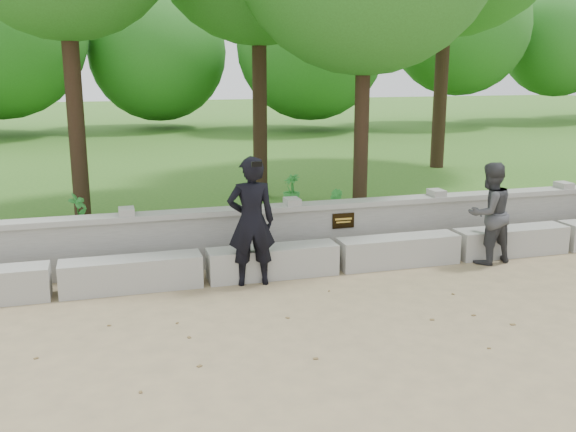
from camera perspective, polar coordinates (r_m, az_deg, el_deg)
name	(u,v)px	position (r m, az deg, el deg)	size (l,w,h in m)	color
ground	(391,317)	(8.06, 9.17, -8.84)	(80.00, 80.00, 0.00)	tan
lawn	(208,156)	(21.17, -7.17, 5.34)	(40.00, 22.00, 0.25)	#33691F
concrete_bench	(337,256)	(9.63, 4.41, -3.58)	(11.90, 0.45, 0.45)	#B1AFA8
parapet_wall	(322,229)	(10.20, 3.06, -1.20)	(12.50, 0.35, 0.90)	#A7A59D
man_main	(251,221)	(8.86, -3.28, -0.47)	(0.70, 0.62, 1.82)	black
visitor_left	(489,213)	(10.33, 17.45, 0.24)	(0.86, 0.72, 1.58)	#393A3E
shrub_a	(78,213)	(11.27, -18.13, 0.22)	(0.36, 0.24, 0.68)	green
shrub_b	(336,203)	(11.95, 4.28, 1.14)	(0.28, 0.23, 0.51)	green
shrub_c	(500,201)	(12.46, 18.37, 1.26)	(0.56, 0.49, 0.62)	green
shrub_d	(291,189)	(12.97, 0.31, 2.38)	(0.35, 0.31, 0.62)	green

